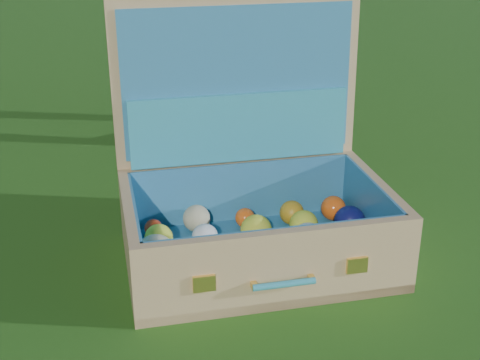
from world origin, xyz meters
name	(u,v)px	position (x,y,z in m)	size (l,w,h in m)	color
ground	(240,297)	(0.00, 0.00, 0.00)	(60.00, 60.00, 0.00)	#215114
suitcase	(250,188)	(0.12, 0.16, 0.16)	(0.68, 0.59, 0.56)	tan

